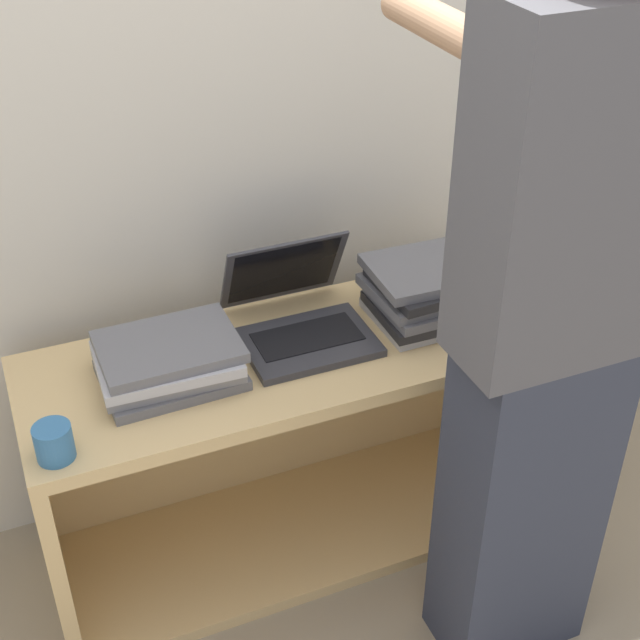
{
  "coord_description": "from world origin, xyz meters",
  "views": [
    {
      "loc": [
        -0.66,
        -1.42,
        1.9
      ],
      "look_at": [
        0.0,
        0.17,
        0.75
      ],
      "focal_mm": 50.0,
      "sensor_mm": 36.0,
      "label": 1
    }
  ],
  "objects_px": {
    "laptop_stack_left": "(168,361)",
    "person": "(550,326)",
    "laptop_open": "(300,318)",
    "laptop_stack_right": "(435,291)",
    "mug": "(54,442)"
  },
  "relations": [
    {
      "from": "laptop_stack_left",
      "to": "person",
      "type": "bearing_deg",
      "value": -36.34
    },
    {
      "from": "laptop_open",
      "to": "laptop_stack_right",
      "type": "height_order",
      "value": "laptop_open"
    },
    {
      "from": "laptop_stack_right",
      "to": "mug",
      "type": "distance_m",
      "value": 1.0
    },
    {
      "from": "laptop_stack_right",
      "to": "mug",
      "type": "relative_size",
      "value": 4.27
    },
    {
      "from": "laptop_stack_left",
      "to": "mug",
      "type": "xyz_separation_m",
      "value": [
        -0.29,
        -0.17,
        -0.01
      ]
    },
    {
      "from": "laptop_stack_right",
      "to": "mug",
      "type": "xyz_separation_m",
      "value": [
        -0.98,
        -0.17,
        -0.04
      ]
    },
    {
      "from": "mug",
      "to": "laptop_stack_left",
      "type": "bearing_deg",
      "value": 30.68
    },
    {
      "from": "person",
      "to": "laptop_open",
      "type": "bearing_deg",
      "value": 120.16
    },
    {
      "from": "mug",
      "to": "laptop_stack_right",
      "type": "bearing_deg",
      "value": 9.88
    },
    {
      "from": "person",
      "to": "mug",
      "type": "bearing_deg",
      "value": 161.43
    },
    {
      "from": "laptop_stack_left",
      "to": "laptop_stack_right",
      "type": "xyz_separation_m",
      "value": [
        0.7,
        0.0,
        0.03
      ]
    },
    {
      "from": "laptop_stack_left",
      "to": "laptop_open",
      "type": "bearing_deg",
      "value": 9.31
    },
    {
      "from": "laptop_open",
      "to": "person",
      "type": "relative_size",
      "value": 0.19
    },
    {
      "from": "laptop_stack_right",
      "to": "mug",
      "type": "bearing_deg",
      "value": -170.12
    },
    {
      "from": "mug",
      "to": "laptop_open",
      "type": "bearing_deg",
      "value": 19.69
    }
  ]
}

